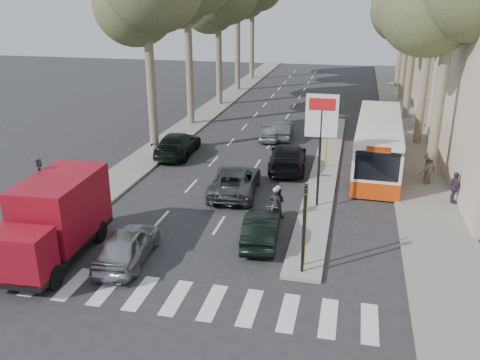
% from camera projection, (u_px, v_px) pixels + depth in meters
% --- Properties ---
extents(ground, '(120.00, 120.00, 0.00)m').
position_uv_depth(ground, '(227.00, 247.00, 21.00)').
color(ground, '#28282B').
rests_on(ground, ground).
extents(sidewalk_right, '(3.20, 70.00, 0.12)m').
position_uv_depth(sidewalk_right, '(402.00, 120.00, 42.05)').
color(sidewalk_right, gray).
rests_on(sidewalk_right, ground).
extents(median_left, '(2.40, 64.00, 0.12)m').
position_uv_depth(median_left, '(218.00, 104.00, 48.29)').
color(median_left, gray).
rests_on(median_left, ground).
extents(traffic_island, '(1.50, 26.00, 0.16)m').
position_uv_depth(traffic_island, '(325.00, 168.00, 30.35)').
color(traffic_island, gray).
rests_on(traffic_island, ground).
extents(billboard, '(1.50, 12.10, 5.60)m').
position_uv_depth(billboard, '(321.00, 135.00, 23.61)').
color(billboard, yellow).
rests_on(billboard, ground).
extents(traffic_light_island, '(0.16, 0.41, 3.60)m').
position_uv_depth(traffic_light_island, '(305.00, 214.00, 18.08)').
color(traffic_light_island, black).
rests_on(traffic_light_island, ground).
extents(traffic_light_left, '(0.16, 0.41, 3.60)m').
position_uv_depth(traffic_light_left, '(42.00, 185.00, 20.83)').
color(traffic_light_left, black).
rests_on(traffic_light_left, ground).
extents(silver_hatchback, '(1.97, 4.21, 1.40)m').
position_uv_depth(silver_hatchback, '(127.00, 245.00, 19.66)').
color(silver_hatchback, '#A2A3AA').
rests_on(silver_hatchback, ground).
extents(dark_hatchback, '(1.71, 4.02, 1.29)m').
position_uv_depth(dark_hatchback, '(261.00, 228.00, 21.26)').
color(dark_hatchback, black).
rests_on(dark_hatchback, ground).
extents(queue_car_a, '(2.72, 5.18, 1.39)m').
position_uv_depth(queue_car_a, '(235.00, 181.00, 26.48)').
color(queue_car_a, '#474A4E').
rests_on(queue_car_a, ground).
extents(queue_car_b, '(2.57, 5.38, 1.51)m').
position_uv_depth(queue_car_b, '(288.00, 157.00, 30.19)').
color(queue_car_b, black).
rests_on(queue_car_b, ground).
extents(queue_car_c, '(1.66, 3.59, 1.19)m').
position_uv_depth(queue_car_c, '(270.00, 132.00, 36.41)').
color(queue_car_c, '#AFB1B7').
rests_on(queue_car_c, ground).
extents(queue_car_d, '(1.48, 3.84, 1.25)m').
position_uv_depth(queue_car_d, '(283.00, 130.00, 36.69)').
color(queue_car_d, '#4D5055').
rests_on(queue_car_d, ground).
extents(queue_car_e, '(2.36, 5.25, 1.50)m').
position_uv_depth(queue_car_e, '(178.00, 144.00, 32.80)').
color(queue_car_e, black).
rests_on(queue_car_e, ground).
extents(red_truck, '(2.55, 6.04, 3.16)m').
position_uv_depth(red_truck, '(55.00, 218.00, 19.68)').
color(red_truck, black).
rests_on(red_truck, ground).
extents(city_bus, '(2.88, 11.40, 2.98)m').
position_uv_depth(city_bus, '(378.00, 142.00, 30.20)').
color(city_bus, '#D53D0B').
rests_on(city_bus, ground).
extents(motorcycle, '(0.77, 1.97, 1.67)m').
position_uv_depth(motorcycle, '(276.00, 204.00, 23.35)').
color(motorcycle, black).
rests_on(motorcycle, ground).
extents(pedestrian_near, '(0.59, 1.00, 1.61)m').
position_uv_depth(pedestrian_near, '(455.00, 188.00, 24.90)').
color(pedestrian_near, '#3E3048').
rests_on(pedestrian_near, sidewalk_right).
extents(pedestrian_far, '(1.14, 1.08, 1.69)m').
position_uv_depth(pedestrian_far, '(428.00, 169.00, 27.47)').
color(pedestrian_far, brown).
rests_on(pedestrian_far, sidewalk_right).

